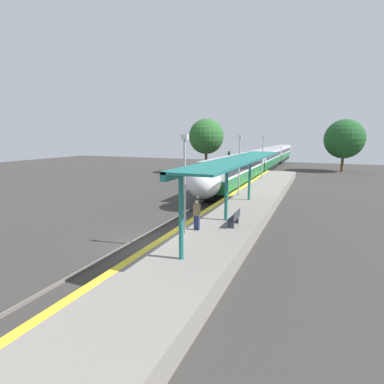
# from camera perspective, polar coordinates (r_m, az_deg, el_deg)

# --- Properties ---
(ground_plane) EXTENTS (120.00, 120.00, 0.00)m
(ground_plane) POSITION_cam_1_polar(r_m,az_deg,el_deg) (17.37, -8.98, -9.80)
(ground_plane) COLOR #383533
(rail_left) EXTENTS (0.08, 90.00, 0.15)m
(rail_left) POSITION_cam_1_polar(r_m,az_deg,el_deg) (17.72, -10.99, -9.19)
(rail_left) COLOR slate
(rail_left) RESTS_ON ground_plane
(rail_right) EXTENTS (0.08, 90.00, 0.15)m
(rail_right) POSITION_cam_1_polar(r_m,az_deg,el_deg) (16.99, -6.90, -9.94)
(rail_right) COLOR slate
(rail_right) RESTS_ON ground_plane
(train) EXTENTS (2.87, 62.39, 3.78)m
(train) POSITION_cam_1_polar(r_m,az_deg,el_deg) (53.40, 13.67, 6.17)
(train) COLOR black
(train) RESTS_ON ground_plane
(platform_right) EXTENTS (4.14, 64.00, 0.93)m
(platform_right) POSITION_cam_1_polar(r_m,az_deg,el_deg) (15.69, 2.46, -10.15)
(platform_right) COLOR gray
(platform_right) RESTS_ON ground_plane
(platform_bench) EXTENTS (0.44, 1.40, 0.89)m
(platform_bench) POSITION_cam_1_polar(r_m,az_deg,el_deg) (17.42, 8.14, -4.93)
(platform_bench) COLOR #2D333D
(platform_bench) RESTS_ON platform_right
(person_waiting) EXTENTS (0.36, 0.22, 1.68)m
(person_waiting) POSITION_cam_1_polar(r_m,az_deg,el_deg) (16.42, 0.91, -4.31)
(person_waiting) COLOR navy
(person_waiting) RESTS_ON platform_right
(railway_signal) EXTENTS (0.28, 0.28, 4.06)m
(railway_signal) POSITION_cam_1_polar(r_m,az_deg,el_deg) (39.47, 7.01, 5.42)
(railway_signal) COLOR #59595E
(railway_signal) RESTS_ON ground_plane
(lamppost_near) EXTENTS (0.36, 0.20, 5.17)m
(lamppost_near) POSITION_cam_1_polar(r_m,az_deg,el_deg) (15.44, -1.38, 2.69)
(lamppost_near) COLOR #9E9EA3
(lamppost_near) RESTS_ON platform_right
(lamppost_mid) EXTENTS (0.36, 0.20, 5.17)m
(lamppost_mid) POSITION_cam_1_polar(r_m,az_deg,el_deg) (26.07, 9.00, 5.80)
(lamppost_mid) COLOR #9E9EA3
(lamppost_mid) RESTS_ON platform_right
(lamppost_far) EXTENTS (0.36, 0.20, 5.17)m
(lamppost_far) POSITION_cam_1_polar(r_m,az_deg,el_deg) (37.10, 13.32, 7.04)
(lamppost_far) COLOR #9E9EA3
(lamppost_far) RESTS_ON platform_right
(station_canopy) EXTENTS (2.02, 15.91, 3.85)m
(station_canopy) POSITION_cam_1_polar(r_m,az_deg,el_deg) (17.86, 8.45, 5.64)
(station_canopy) COLOR #1E6B66
(station_canopy) RESTS_ON platform_right
(background_tree_left) EXTENTS (5.59, 5.59, 8.75)m
(background_tree_left) POSITION_cam_1_polar(r_m,az_deg,el_deg) (48.78, 2.73, 10.50)
(background_tree_left) COLOR brown
(background_tree_left) RESTS_ON ground_plane
(background_tree_right) EXTENTS (6.54, 6.54, 8.81)m
(background_tree_right) POSITION_cam_1_polar(r_m,az_deg,el_deg) (57.31, 27.03, 8.98)
(background_tree_right) COLOR brown
(background_tree_right) RESTS_ON ground_plane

